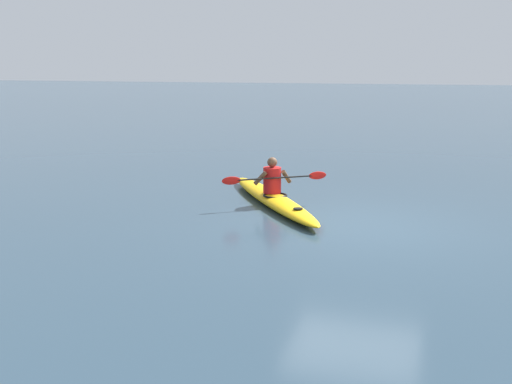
{
  "coord_description": "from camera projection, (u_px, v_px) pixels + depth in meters",
  "views": [
    {
      "loc": [
        -1.4,
        10.9,
        2.94
      ],
      "look_at": [
        1.48,
        1.6,
        0.87
      ],
      "focal_mm": 42.51,
      "sensor_mm": 36.0,
      "label": 1
    }
  ],
  "objects": [
    {
      "name": "kayaker",
      "position": [
        272.0,
        178.0,
        12.75
      ],
      "size": [
        1.91,
        1.36,
        0.76
      ],
      "color": "red",
      "rests_on": "kayak"
    },
    {
      "name": "ground_plane",
      "position": [
        358.0,
        225.0,
        11.2
      ],
      "size": [
        160.0,
        160.0,
        0.0
      ],
      "primitive_type": "plane",
      "color": "#283D4C"
    },
    {
      "name": "kayak",
      "position": [
        272.0,
        199.0,
        12.83
      ],
      "size": [
        3.26,
        4.3,
        0.25
      ],
      "color": "#EAB214",
      "rests_on": "ground"
    }
  ]
}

